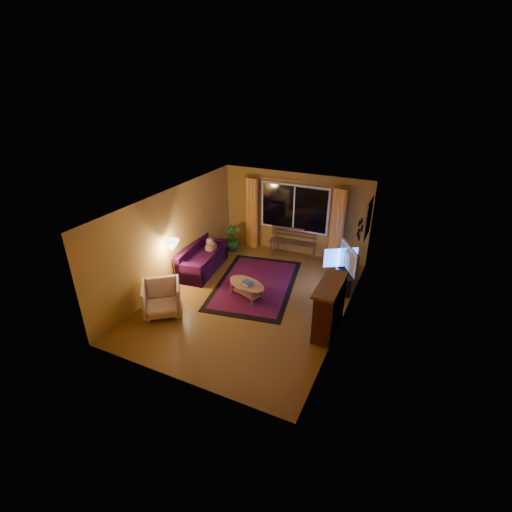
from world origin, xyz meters
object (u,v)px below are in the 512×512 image
at_px(sofa, 202,258).
at_px(tv_console, 342,277).
at_px(floor_lamp, 174,265).
at_px(bench, 292,249).
at_px(coffee_table, 247,290).
at_px(armchair, 162,297).

distance_m(sofa, tv_console, 3.88).
xyz_separation_m(floor_lamp, tv_console, (3.89, 1.94, -0.42)).
bearing_deg(tv_console, bench, 133.39).
bearing_deg(sofa, coffee_table, -30.07).
bearing_deg(floor_lamp, tv_console, 26.53).
bearing_deg(sofa, floor_lamp, -102.72).
bearing_deg(bench, coffee_table, -102.09).
xyz_separation_m(sofa, tv_console, (3.79, 0.81, -0.13)).
height_order(floor_lamp, coffee_table, floor_lamp).
xyz_separation_m(coffee_table, tv_console, (2.02, 1.54, 0.05)).
distance_m(floor_lamp, tv_console, 4.37).
xyz_separation_m(sofa, armchair, (0.30, -2.18, 0.05)).
xyz_separation_m(bench, coffee_table, (-0.21, -2.71, -0.02)).
bearing_deg(tv_console, armchair, -153.34).
relative_size(floor_lamp, tv_console, 1.13).
relative_size(armchair, coffee_table, 0.81).
bearing_deg(coffee_table, bench, 85.64).
xyz_separation_m(sofa, floor_lamp, (-0.10, -1.13, 0.29)).
bearing_deg(floor_lamp, armchair, -69.00).
height_order(sofa, tv_console, sofa).
relative_size(bench, floor_lamp, 1.06).
bearing_deg(sofa, tv_console, 4.50).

